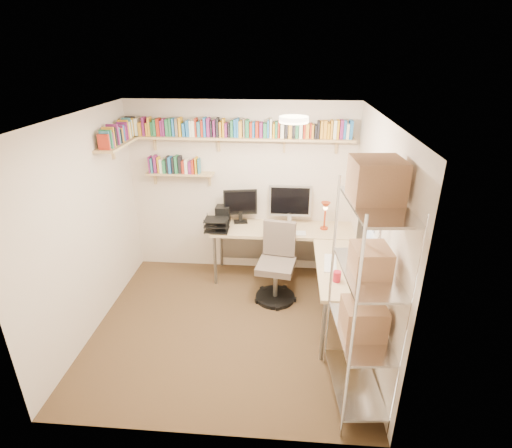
% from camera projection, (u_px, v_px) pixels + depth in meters
% --- Properties ---
extents(ground, '(3.20, 3.20, 0.00)m').
position_uv_depth(ground, '(229.00, 326.00, 4.88)').
color(ground, '#45331D').
rests_on(ground, ground).
extents(room_shell, '(3.24, 3.04, 2.52)m').
position_uv_depth(room_shell, '(225.00, 209.00, 4.26)').
color(room_shell, beige).
rests_on(room_shell, ground).
extents(wall_shelves, '(3.12, 1.09, 0.80)m').
position_uv_depth(wall_shelves, '(208.00, 138.00, 5.28)').
color(wall_shelves, '#D1B876').
rests_on(wall_shelves, ground).
extents(corner_desk, '(2.13, 2.08, 1.38)m').
position_uv_depth(corner_desk, '(289.00, 237.00, 5.38)').
color(corner_desk, tan).
rests_on(corner_desk, ground).
extents(office_chair, '(0.56, 0.57, 1.06)m').
position_uv_depth(office_chair, '(277.00, 268.00, 5.29)').
color(office_chair, black).
rests_on(office_chair, ground).
extents(wire_rack, '(0.52, 0.95, 2.34)m').
position_uv_depth(wire_rack, '(369.00, 262.00, 3.34)').
color(wire_rack, silver).
rests_on(wire_rack, ground).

